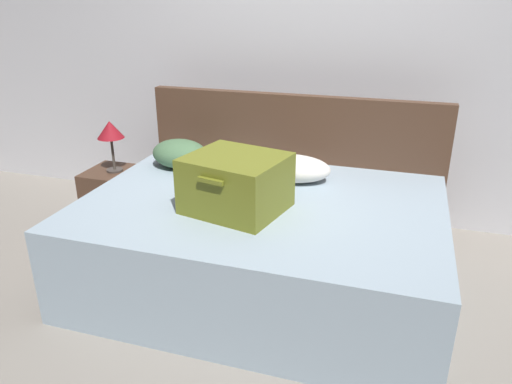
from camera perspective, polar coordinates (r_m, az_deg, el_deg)
The scene contains 9 objects.
ground_plane at distance 2.82m, azimuth -1.80°, elevation -14.96°, with size 12.00×12.00×0.00m, color gray.
back_wall at distance 3.86m, azimuth 6.30°, elevation 16.17°, with size 8.00×0.10×2.60m, color silver.
bed at distance 2.99m, azimuth 0.65°, elevation -6.09°, with size 2.10×1.51×0.58m, color #99ADBC.
headboard at distance 3.59m, azimuth 4.32°, elevation 3.08°, with size 2.14×0.08×1.05m, color #4C3323.
hard_case_large at distance 2.69m, azimuth -2.36°, elevation 1.10°, with size 0.60×0.55×0.31m.
pillow_near_headboard at distance 3.42m, azimuth -8.94°, elevation 4.48°, with size 0.40×0.30×0.20m, color #4C724C.
pillow_center_head at distance 3.14m, azimuth 4.33°, elevation 2.79°, with size 0.49×0.28×0.17m, color white.
nightstand at distance 3.96m, azimuth -15.92°, elevation -0.62°, with size 0.44×0.40×0.44m, color #4C3323.
table_lamp at distance 3.79m, azimuth -16.77°, elevation 6.81°, with size 0.20×0.20×0.39m.
Camera 1 is at (0.75, -2.11, 1.72)m, focal length 34.00 mm.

